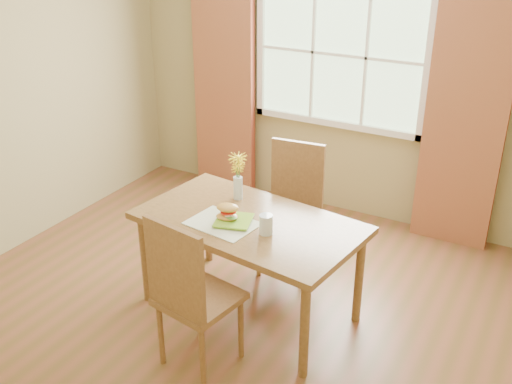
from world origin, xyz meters
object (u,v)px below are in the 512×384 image
at_px(chair_far, 293,202).
at_px(croissant_sandwich, 227,212).
at_px(chair_near, 188,291).
at_px(water_glass, 266,225).
at_px(flower_vase, 238,171).
at_px(dining_table, 249,229).

relative_size(chair_far, croissant_sandwich, 5.81).
bearing_deg(chair_near, water_glass, 80.16).
xyz_separation_m(chair_near, croissant_sandwich, (-0.10, 0.61, 0.23)).
bearing_deg(water_glass, chair_far, 103.78).
bearing_deg(croissant_sandwich, chair_far, 67.86).
distance_m(croissant_sandwich, flower_vase, 0.39).
bearing_deg(dining_table, flower_vase, 140.20).
distance_m(chair_near, chair_far, 1.42).
bearing_deg(water_glass, croissant_sandwich, 176.96).
height_order(croissant_sandwich, flower_vase, flower_vase).
distance_m(chair_near, flower_vase, 1.05).
height_order(chair_near, chair_far, chair_near).
bearing_deg(chair_far, dining_table, -95.00).
bearing_deg(water_glass, dining_table, 149.46).
height_order(dining_table, water_glass, water_glass).
distance_m(dining_table, chair_far, 0.72).
bearing_deg(chair_far, water_glass, -81.96).
relative_size(dining_table, flower_vase, 4.65).
relative_size(chair_far, water_glass, 7.77).
bearing_deg(chair_far, croissant_sandwich, -102.87).
xyz_separation_m(chair_far, flower_vase, (-0.22, -0.46, 0.39)).
bearing_deg(water_glass, flower_vase, 139.42).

